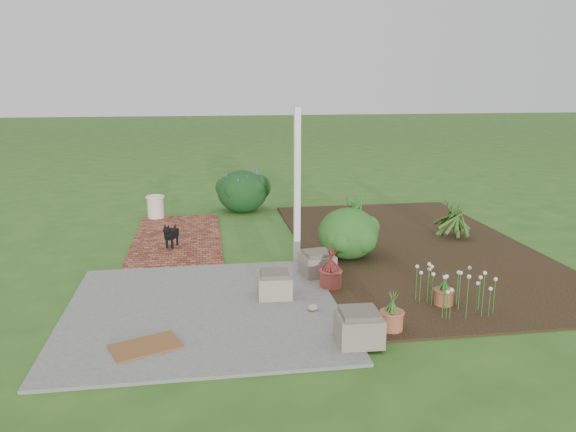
{
  "coord_description": "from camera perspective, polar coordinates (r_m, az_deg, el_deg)",
  "views": [
    {
      "loc": [
        -1.2,
        -8.61,
        2.91
      ],
      "look_at": [
        0.2,
        0.4,
        0.7
      ],
      "focal_mm": 35.0,
      "sensor_mm": 36.0,
      "label": 1
    }
  ],
  "objects": [
    {
      "name": "veranda_post",
      "position": [
        8.99,
        0.92,
        2.99
      ],
      "size": [
        0.1,
        0.1,
        2.5
      ],
      "primitive_type": "cube",
      "color": "white",
      "rests_on": "ground"
    },
    {
      "name": "terracotta_pot_small_right",
      "position": [
        6.86,
        10.49,
        -10.38
      ],
      "size": [
        0.28,
        0.28,
        0.23
      ],
      "primitive_type": "cylinder",
      "rotation": [
        0.0,
        0.0,
        -0.06
      ],
      "color": "#A95939",
      "rests_on": "garden_bed"
    },
    {
      "name": "purple_flowering_bush",
      "position": [
        12.78,
        -4.66,
        2.62
      ],
      "size": [
        1.31,
        1.31,
        0.96
      ],
      "primitive_type": "ellipsoid",
      "rotation": [
        0.0,
        0.0,
        -0.17
      ],
      "color": "black",
      "rests_on": "ground"
    },
    {
      "name": "black_dog",
      "position": [
        10.06,
        -11.82,
        -1.78
      ],
      "size": [
        0.26,
        0.47,
        0.41
      ],
      "rotation": [
        0.0,
        0.0,
        -0.35
      ],
      "color": "black",
      "rests_on": "brick_path"
    },
    {
      "name": "brick_path",
      "position": [
        10.76,
        -11.17,
        -2.21
      ],
      "size": [
        1.6,
        3.5,
        0.04
      ],
      "primitive_type": "cube",
      "color": "maroon",
      "rests_on": "ground"
    },
    {
      "name": "garden_bed",
      "position": [
        10.24,
        12.75,
        -3.13
      ],
      "size": [
        4.0,
        7.0,
        0.03
      ],
      "primitive_type": "cube",
      "color": "black",
      "rests_on": "ground"
    },
    {
      "name": "coir_doormat",
      "position": [
        6.55,
        -14.25,
        -12.69
      ],
      "size": [
        0.86,
        0.71,
        0.02
      ],
      "primitive_type": "cube",
      "rotation": [
        0.0,
        0.0,
        0.39
      ],
      "color": "brown",
      "rests_on": "concrete_patio"
    },
    {
      "name": "stone_trough_far",
      "position": [
        8.53,
        2.99,
        -4.94
      ],
      "size": [
        0.53,
        0.53,
        0.31
      ],
      "primitive_type": "cube",
      "rotation": [
        0.0,
        0.0,
        0.17
      ],
      "color": "#706754",
      "rests_on": "concrete_patio"
    },
    {
      "name": "agapanthus_clump_back",
      "position": [
        11.0,
        16.48,
        0.36
      ],
      "size": [
        1.21,
        1.21,
        0.92
      ],
      "primitive_type": null,
      "rotation": [
        0.0,
        0.0,
        0.2
      ],
      "color": "#18360F",
      "rests_on": "garden_bed"
    },
    {
      "name": "pink_flower_patch",
      "position": [
        7.62,
        16.54,
        -6.81
      ],
      "size": [
        1.15,
        1.15,
        0.58
      ],
      "primitive_type": null,
      "rotation": [
        0.0,
        0.0,
        0.31
      ],
      "color": "#113D0F",
      "rests_on": "garden_bed"
    },
    {
      "name": "evergreen_shrub",
      "position": [
        9.38,
        6.14,
        -1.62
      ],
      "size": [
        1.24,
        1.24,
        0.85
      ],
      "primitive_type": "ellipsoid",
      "rotation": [
        0.0,
        0.0,
        -0.28
      ],
      "color": "#0D3D0B",
      "rests_on": "garden_bed"
    },
    {
      "name": "agapanthus_clump_front",
      "position": [
        11.52,
        6.78,
        1.02
      ],
      "size": [
        1.09,
        1.09,
        0.77
      ],
      "primitive_type": null,
      "rotation": [
        0.0,
        0.0,
        0.31
      ],
      "color": "#143D12",
      "rests_on": "garden_bed"
    },
    {
      "name": "ground",
      "position": [
        9.16,
        -0.86,
        -4.89
      ],
      "size": [
        80.0,
        80.0,
        0.0
      ],
      "primitive_type": "plane",
      "color": "#2C5B1C",
      "rests_on": "ground"
    },
    {
      "name": "concrete_patio",
      "position": [
        7.44,
        -8.65,
        -9.39
      ],
      "size": [
        3.5,
        3.5,
        0.04
      ],
      "primitive_type": "cube",
      "color": "slate",
      "rests_on": "ground"
    },
    {
      "name": "stone_trough_mid",
      "position": [
        7.7,
        -1.36,
        -7.07
      ],
      "size": [
        0.47,
        0.47,
        0.3
      ],
      "primitive_type": "cube",
      "rotation": [
        0.0,
        0.0,
        -0.06
      ],
      "color": "gray",
      "rests_on": "concrete_patio"
    },
    {
      "name": "stone_trough_near",
      "position": [
        6.46,
        7.22,
        -11.26
      ],
      "size": [
        0.51,
        0.51,
        0.33
      ],
      "primitive_type": "cube",
      "rotation": [
        0.0,
        0.0,
        -0.04
      ],
      "color": "#76735A",
      "rests_on": "concrete_patio"
    },
    {
      "name": "terracotta_pot_bronze",
      "position": [
        8.07,
        4.35,
        -6.36
      ],
      "size": [
        0.4,
        0.4,
        0.25
      ],
      "primitive_type": "cylinder",
      "rotation": [
        0.0,
        0.0,
        -0.39
      ],
      "color": "#9D3E35",
      "rests_on": "garden_bed"
    },
    {
      "name": "cream_ceramic_urn",
      "position": [
        12.33,
        -13.3,
        0.89
      ],
      "size": [
        0.46,
        0.46,
        0.46
      ],
      "primitive_type": "cylinder",
      "rotation": [
        0.0,
        0.0,
        -0.42
      ],
      "color": "beige",
      "rests_on": "brick_path"
    },
    {
      "name": "terracotta_pot_small_left",
      "position": [
        7.74,
        15.52,
        -7.92
      ],
      "size": [
        0.33,
        0.33,
        0.21
      ],
      "primitive_type": "cylinder",
      "rotation": [
        0.0,
        0.0,
        0.4
      ],
      "color": "brown",
      "rests_on": "garden_bed"
    }
  ]
}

